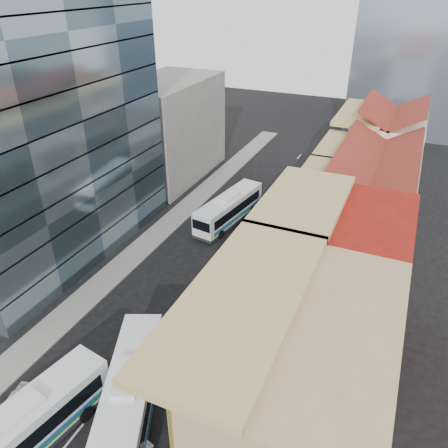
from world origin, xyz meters
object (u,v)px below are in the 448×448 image
at_px(office_tower, 32,114).
at_px(sedan_left, 13,411).
at_px(shophouse_tan, 304,403).
at_px(bus_left_far, 229,208).
at_px(bus_right, 130,395).
at_px(bus_left_near, 22,430).

bearing_deg(office_tower, sedan_left, -55.97).
xyz_separation_m(shophouse_tan, bus_left_far, (-16.00, 26.77, -4.12)).
bearing_deg(bus_left_far, bus_right, -71.22).
height_order(shophouse_tan, office_tower, office_tower).
xyz_separation_m(shophouse_tan, sedan_left, (-18.55, -4.43, -5.24)).
bearing_deg(bus_left_near, bus_right, 56.37).
relative_size(shophouse_tan, bus_right, 1.12).
bearing_deg(shophouse_tan, bus_left_far, 120.87).
bearing_deg(bus_left_far, shophouse_tan, -49.99).
distance_m(office_tower, sedan_left, 26.41).
height_order(office_tower, bus_left_near, office_tower).
xyz_separation_m(bus_left_near, sedan_left, (-2.55, 1.38, -1.19)).
distance_m(bus_left_far, bus_right, 28.08).
distance_m(bus_left_near, bus_right, 6.78).
distance_m(shophouse_tan, bus_right, 12.02).
bearing_deg(bus_right, bus_left_far, 76.09).
relative_size(bus_left_near, sedan_left, 2.73).
relative_size(office_tower, sedan_left, 6.73).
bearing_deg(sedan_left, bus_left_near, -43.69).
bearing_deg(office_tower, bus_left_near, -52.86).
bearing_deg(bus_left_near, bus_left_far, 100.26).
bearing_deg(shophouse_tan, bus_left_near, -160.06).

